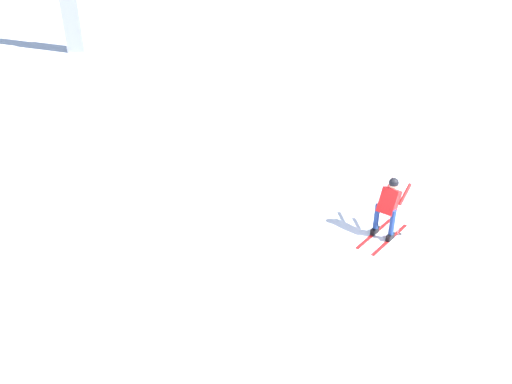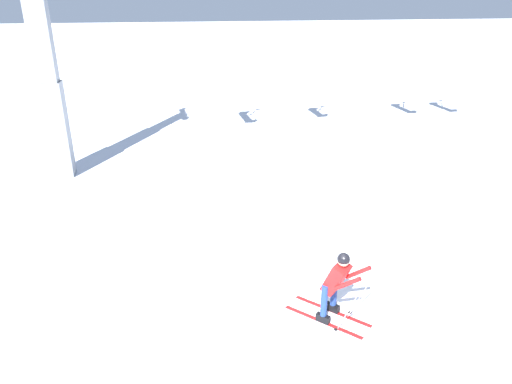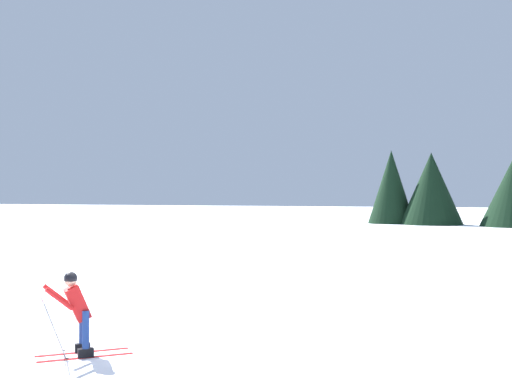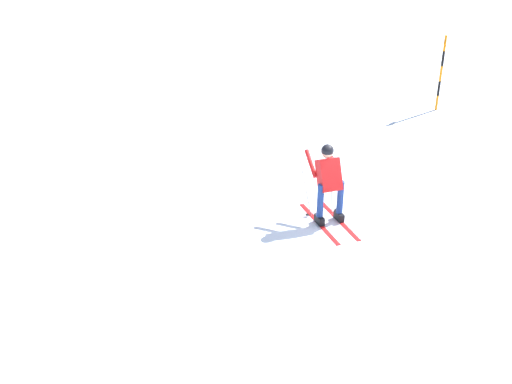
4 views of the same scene
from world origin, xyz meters
name	(u,v)px [view 2 (image 2 of 4)]	position (x,y,z in m)	size (l,w,h in m)	color
ground_plane	(303,325)	(0.00, 0.00, 0.00)	(260.00, 260.00, 0.00)	white
skier_carving_main	(337,281)	(0.67, 0.04, 0.90)	(1.53, 1.62, 1.68)	red
lift_tower_near	(43,50)	(-5.94, 10.01, 4.41)	(0.80, 2.66, 10.64)	gray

